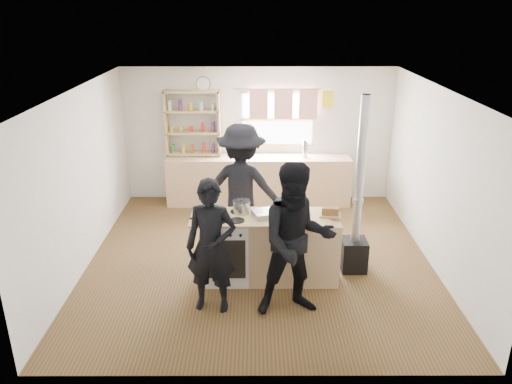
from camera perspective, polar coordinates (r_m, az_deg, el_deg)
ground at (r=7.52m, az=0.40°, el=-7.61°), size 5.00×5.00×0.01m
back_counter at (r=9.36m, az=0.29°, el=1.38°), size 3.40×0.55×0.90m
shelving_unit at (r=9.25m, az=-7.23°, el=7.83°), size 1.00×0.28×1.20m
thermos at (r=9.22m, az=5.62°, el=4.89°), size 0.10×0.10×0.30m
cooking_island at (r=6.81m, az=1.67°, el=-6.34°), size 1.97×0.64×0.93m
skillet_greens at (r=6.50m, az=-4.60°, el=-2.99°), size 0.33×0.33×0.05m
roast_tray at (r=6.59m, az=1.05°, el=-2.46°), size 0.38×0.36×0.07m
stockpot_stove at (r=6.69m, az=-1.65°, el=-1.69°), size 0.24×0.24×0.19m
stockpot_counter at (r=6.58m, az=4.48°, el=-1.99°), size 0.30×0.30×0.22m
bread_board at (r=6.67m, az=8.48°, el=-2.29°), size 0.30×0.24×0.12m
flue_heater at (r=7.07m, az=11.34°, el=-3.98°), size 0.35×0.35×2.50m
person_near_left at (r=6.03m, az=-5.14°, el=-6.26°), size 0.66×0.48×1.69m
person_near_right at (r=5.91m, az=4.69°, el=-5.59°), size 1.03×0.86×1.92m
person_far at (r=7.47m, az=-1.64°, el=0.48°), size 1.36×0.91×1.95m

